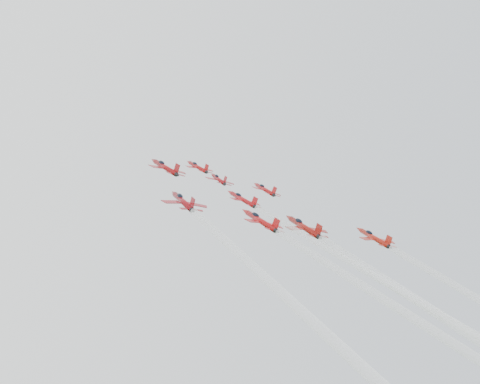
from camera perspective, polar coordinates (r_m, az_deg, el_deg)
jet_lead at (r=152.28m, az=-4.54°, el=2.70°), size 9.00×11.33×7.88m
jet_row2_left at (r=134.55m, az=-7.99°, el=2.66°), size 10.57×13.30×9.25m
jet_row2_center at (r=142.16m, az=-2.33°, el=1.39°), size 8.45×10.64×7.39m
jet_row2_right at (r=151.19m, az=2.64°, el=0.30°), size 9.50×11.96×8.31m
jet_center at (r=92.83m, az=12.77°, el=-8.78°), size 8.67×79.24×52.89m
jet_rear_farleft at (r=66.70m, az=9.03°, el=-13.12°), size 9.28×84.85×56.63m
jet_rear_left at (r=76.12m, az=20.49°, el=-14.83°), size 9.52×87.04×58.09m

